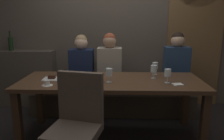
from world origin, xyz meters
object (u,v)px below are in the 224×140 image
diner_bearded (110,62)px  dessert_plate (51,78)px  wine_glass_end_right (155,66)px  wine_bottle_dark_red (11,43)px  fork_on_table (63,79)px  chair_near_side (76,119)px  espresso_cup (47,83)px  banquette_bench (113,99)px  wine_glass_far_right (109,73)px  diner_redhead (82,62)px  diner_far_end (176,61)px  wine_glass_far_left (168,73)px  wine_glass_center_back (154,69)px  dining_table (111,87)px

diner_bearded → dessert_plate: size_ratio=4.29×
wine_glass_end_right → diner_bearded: bearing=147.0°
dessert_plate → wine_bottle_dark_red: bearing=133.4°
wine_bottle_dark_red → fork_on_table: size_ratio=1.92×
dessert_plate → fork_on_table: dessert_plate is taller
chair_near_side → espresso_cup: (-0.40, 0.45, 0.21)m
banquette_bench → wine_glass_far_right: wine_glass_far_right is taller
diner_redhead → diner_bearded: (0.43, -0.02, 0.01)m
diner_redhead → diner_bearded: bearing=-3.1°
wine_bottle_dark_red → diner_bearded: bearing=-11.7°
diner_far_end → wine_glass_end_right: bearing=-132.9°
wine_glass_far_right → fork_on_table: size_ratio=0.96×
banquette_bench → diner_far_end: size_ratio=3.01×
diner_redhead → wine_glass_end_right: (1.05, -0.43, 0.03)m
banquette_bench → wine_glass_far_left: 1.22m
chair_near_side → wine_bottle_dark_red: 2.33m
diner_far_end → fork_on_table: bearing=-155.9°
espresso_cup → wine_bottle_dark_red: bearing=127.7°
espresso_cup → fork_on_table: (0.10, 0.29, -0.02)m
diner_redhead → wine_glass_center_back: bearing=-32.2°
diner_far_end → wine_glass_far_left: size_ratio=5.07×
wine_glass_end_right → fork_on_table: wine_glass_end_right is taller
wine_glass_far_left → fork_on_table: (-1.25, 0.13, -0.11)m
diner_redhead → wine_glass_far_right: (0.46, -0.83, 0.03)m
dessert_plate → banquette_bench: bearing=43.5°
banquette_bench → wine_glass_end_right: 0.94m
banquette_bench → diner_redhead: diner_redhead is taller
dining_table → chair_near_side: bearing=-112.1°
dining_table → dessert_plate: 0.74m
chair_near_side → dessert_plate: size_ratio=5.16×
wine_glass_far_right → wine_glass_far_left: bearing=-0.6°
diner_bearded → wine_glass_end_right: (0.62, -0.40, 0.02)m
dining_table → wine_glass_far_left: wine_glass_far_left is taller
chair_near_side → wine_glass_far_right: bearing=66.1°
diner_far_end → wine_glass_end_right: diner_far_end is taller
espresso_cup → fork_on_table: bearing=70.8°
wine_glass_end_right → wine_glass_far_right: bearing=-146.0°
espresso_cup → dessert_plate: (-0.04, 0.28, -0.01)m
wine_glass_far_left → banquette_bench: bearing=128.8°
wine_glass_far_left → wine_glass_end_right: bearing=101.0°
dining_table → fork_on_table: size_ratio=12.94×
diner_bearded → espresso_cup: (-0.65, -0.97, -0.07)m
diner_redhead → espresso_cup: size_ratio=6.57×
wine_bottle_dark_red → wine_glass_end_right: 2.42m
chair_near_side → diner_far_end: size_ratio=1.18×
diner_redhead → diner_far_end: size_ratio=0.95×
diner_bearded → espresso_cup: 1.17m
wine_glass_center_back → chair_near_side: bearing=-135.3°
chair_near_side → diner_redhead: 1.48m
chair_near_side → wine_glass_far_left: size_ratio=5.98×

